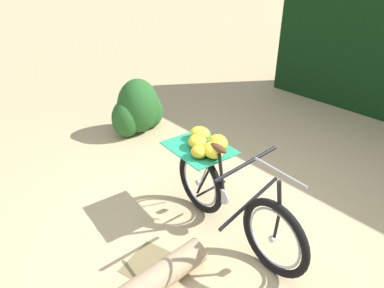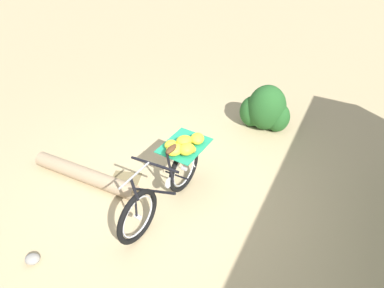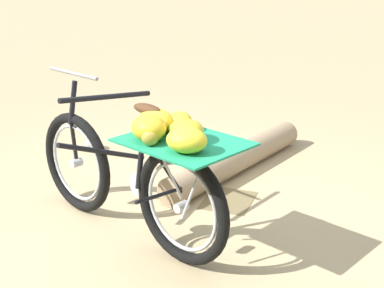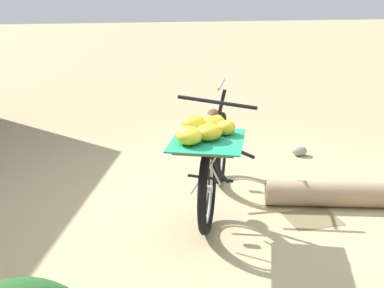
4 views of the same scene
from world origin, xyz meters
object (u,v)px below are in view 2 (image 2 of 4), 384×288
fallen_log (85,175)px  bicycle (169,177)px  path_stone (33,259)px  shrub_cluster (265,110)px

fallen_log → bicycle: bearing=-11.0°
fallen_log → path_stone: fallen_log is taller
bicycle → path_stone: bicycle is taller
bicycle → path_stone: (-1.44, -1.17, -0.46)m
fallen_log → shrub_cluster: 3.33m
path_stone → shrub_cluster: bearing=50.1°
bicycle → shrub_cluster: bicycle is taller
shrub_cluster → path_stone: (-2.79, -3.34, -0.33)m
fallen_log → shrub_cluster: size_ratio=1.99×
bicycle → fallen_log: (-1.38, 0.27, -0.40)m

